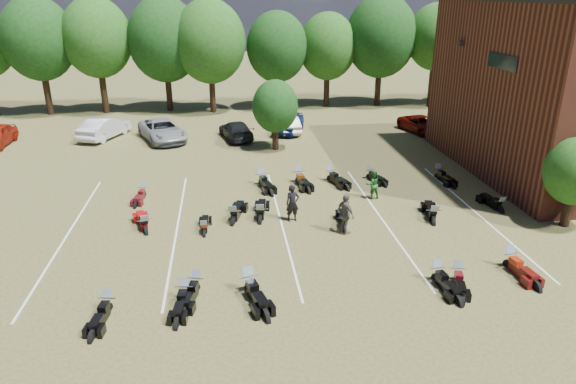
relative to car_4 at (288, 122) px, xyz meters
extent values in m
plane|color=brown|center=(0.50, -20.13, -0.79)|extent=(160.00, 160.00, 0.00)
imported|color=#BCBDC1|center=(-14.17, -0.01, 0.01)|extent=(3.47, 5.16, 1.61)
imported|color=gray|center=(-9.72, -1.26, -0.02)|extent=(4.46, 6.13, 1.55)
imported|color=black|center=(-4.20, -1.45, -0.12)|extent=(2.83, 4.90, 1.34)
imported|color=navy|center=(0.00, 0.00, 0.00)|extent=(3.39, 5.01, 1.58)
imported|color=#A8A8A4|center=(-0.06, -0.13, -0.12)|extent=(1.74, 4.18, 1.34)
imported|color=#5A0905|center=(10.57, -1.42, -0.15)|extent=(3.21, 4.97, 1.27)
imported|color=#3C3B40|center=(12.47, -1.39, -0.10)|extent=(3.36, 5.13, 1.38)
imported|color=black|center=(-1.93, -16.95, 0.13)|extent=(0.73, 0.53, 1.84)
imported|color=#235E23|center=(2.75, -14.58, 0.02)|extent=(0.87, 0.73, 1.62)
imported|color=#59554C|center=(0.31, -18.65, 0.19)|extent=(0.93, 1.24, 1.96)
cube|color=black|center=(9.85, -8.13, 6.71)|extent=(0.30, 0.40, 0.30)
cube|color=black|center=(9.97, -13.13, 6.21)|extent=(0.06, 3.00, 0.80)
cylinder|color=black|center=(-20.50, 8.87, 1.25)|extent=(0.58, 0.58, 4.08)
ellipsoid|color=#1E4C19|center=(-20.50, 8.87, 5.54)|extent=(6.00, 6.00, 6.90)
cylinder|color=black|center=(-15.50, 8.87, 1.25)|extent=(0.58, 0.58, 4.08)
ellipsoid|color=#1E4C19|center=(-15.50, 8.87, 5.54)|extent=(6.00, 6.00, 6.90)
cylinder|color=black|center=(-10.50, 8.87, 1.25)|extent=(0.57, 0.58, 4.08)
ellipsoid|color=#1E4C19|center=(-10.50, 8.87, 5.54)|extent=(6.00, 6.00, 6.90)
cylinder|color=black|center=(-5.50, 8.87, 1.25)|extent=(0.57, 0.58, 4.08)
ellipsoid|color=#1E4C19|center=(-5.50, 8.87, 5.54)|extent=(6.00, 6.00, 6.90)
cylinder|color=black|center=(-0.50, 8.87, 1.25)|extent=(0.58, 0.58, 4.08)
ellipsoid|color=#1E4C19|center=(-0.50, 8.87, 5.54)|extent=(6.00, 6.00, 6.90)
cylinder|color=black|center=(4.50, 8.87, 1.25)|extent=(0.57, 0.58, 4.08)
ellipsoid|color=#1E4C19|center=(4.50, 8.87, 5.54)|extent=(6.00, 6.00, 6.90)
cylinder|color=black|center=(9.50, 8.87, 1.25)|extent=(0.57, 0.58, 4.08)
ellipsoid|color=#1E4C19|center=(9.50, 8.87, 5.54)|extent=(6.00, 6.00, 6.90)
cylinder|color=black|center=(14.50, 8.87, 1.25)|extent=(0.57, 0.58, 4.08)
ellipsoid|color=#1E4C19|center=(14.50, 8.87, 5.54)|extent=(6.00, 6.00, 6.90)
cylinder|color=black|center=(19.50, 8.87, 1.25)|extent=(0.58, 0.58, 4.08)
ellipsoid|color=#1E4C19|center=(19.50, 8.87, 5.54)|extent=(6.00, 6.00, 6.90)
cylinder|color=black|center=(24.50, 8.87, 1.25)|extent=(0.58, 0.58, 4.08)
ellipsoid|color=#1E4C19|center=(24.50, 8.87, 5.54)|extent=(6.00, 6.00, 6.90)
cylinder|color=black|center=(11.00, -19.13, 0.06)|extent=(0.24, 0.24, 1.71)
sphere|color=#1E4C19|center=(11.00, -19.13, 1.97)|extent=(2.80, 2.80, 2.80)
cylinder|color=black|center=(-1.50, -4.63, 0.16)|extent=(0.24, 0.24, 1.90)
sphere|color=#1E4C19|center=(-1.50, -4.63, 2.31)|extent=(3.20, 3.20, 3.20)
cube|color=silver|center=(-12.50, -17.13, -0.79)|extent=(0.10, 14.00, 0.01)
cube|color=silver|center=(-7.50, -17.13, -0.79)|extent=(0.10, 14.00, 0.01)
cube|color=silver|center=(-2.50, -17.13, -0.79)|extent=(0.10, 14.00, 0.01)
cube|color=silver|center=(2.50, -17.13, -0.79)|extent=(0.10, 14.00, 0.01)
cube|color=silver|center=(7.50, -17.13, -0.79)|extent=(0.10, 14.00, 0.01)
camera|label=1|loc=(-5.00, -39.73, 9.73)|focal=32.00mm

